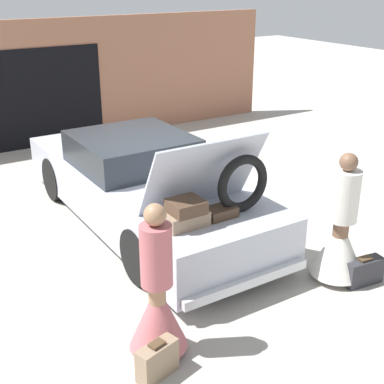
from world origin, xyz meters
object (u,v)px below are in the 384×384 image
car (142,185)px  person_left (157,303)px  person_right (340,236)px  suitcase_beside_right_person (363,271)px  suitcase_beside_left_person (157,360)px

car → person_left: size_ratio=3.19×
person_right → suitcase_beside_right_person: (0.19, -0.28, -0.43)m
suitcase_beside_right_person → car: bearing=115.8°
suitcase_beside_left_person → suitcase_beside_right_person: size_ratio=0.86×
car → person_left: car is taller
car → person_right: size_ratio=3.16×
person_left → suitcase_beside_left_person: size_ratio=3.63×
car → person_right: (1.33, -2.88, -0.01)m
person_right → suitcase_beside_right_person: size_ratio=3.16×
car → person_right: 3.17m
person_right → suitcase_beside_right_person: 0.55m
person_right → person_left: bearing=93.4°
suitcase_beside_left_person → suitcase_beside_right_person: suitcase_beside_left_person is taller
car → person_left: (-1.33, -2.93, -0.02)m
car → suitcase_beside_left_person: 3.61m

